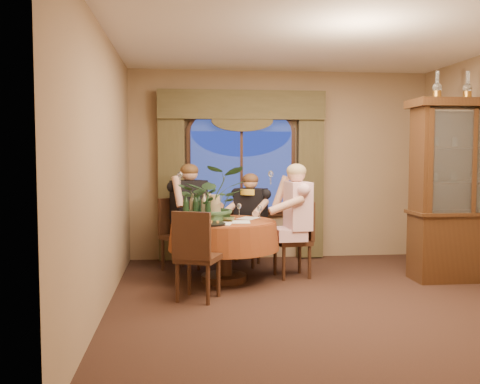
{
  "coord_description": "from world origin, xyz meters",
  "views": [
    {
      "loc": [
        -1.48,
        -5.44,
        1.56
      ],
      "look_at": [
        -0.77,
        1.05,
        1.1
      ],
      "focal_mm": 40.0,
      "sensor_mm": 36.0,
      "label": 1
    }
  ],
  "objects": [
    {
      "name": "swag_valance",
      "position": [
        -0.6,
        2.35,
        2.28
      ],
      "size": [
        2.45,
        0.16,
        0.42
      ],
      "primitive_type": null,
      "color": "#413A21",
      "rests_on": "wall_back"
    },
    {
      "name": "wine_bottle_4",
      "position": [
        -1.17,
        0.97,
        0.92
      ],
      "size": [
        0.07,
        0.07,
        0.33
      ],
      "primitive_type": "cylinder",
      "color": "black",
      "rests_on": "dining_table"
    },
    {
      "name": "wine_glass_person_scarf",
      "position": [
        -0.74,
        1.44,
        0.84
      ],
      "size": [
        0.07,
        0.07,
        0.18
      ],
      "primitive_type": null,
      "color": "silver",
      "rests_on": "dining_table"
    },
    {
      "name": "centerpiece_plant",
      "position": [
        -1.1,
        1.16,
        1.32
      ],
      "size": [
        0.86,
        0.95,
        0.74
      ],
      "primitive_type": "imported",
      "color": "#2E4E2E",
      "rests_on": "dining_table"
    },
    {
      "name": "person_scarf",
      "position": [
        -0.54,
        1.77,
        0.65
      ],
      "size": [
        0.62,
        0.61,
        1.31
      ],
      "primitive_type": null,
      "rotation": [
        0.0,
        0.0,
        -3.68
      ],
      "color": "black",
      "rests_on": "floor"
    },
    {
      "name": "person_back",
      "position": [
        -1.39,
        1.82,
        0.72
      ],
      "size": [
        0.68,
        0.66,
        1.44
      ],
      "primitive_type": null,
      "rotation": [
        0.0,
        0.0,
        -2.65
      ],
      "color": "black",
      "rests_on": "floor"
    },
    {
      "name": "tasting_paper_2",
      "position": [
        -1.01,
        0.74,
        0.75
      ],
      "size": [
        0.27,
        0.34,
        0.0
      ],
      "primitive_type": "cube",
      "rotation": [
        0.0,
        0.0,
        -0.22
      ],
      "color": "white",
      "rests_on": "dining_table"
    },
    {
      "name": "cheese_platter",
      "position": [
        -1.15,
        0.64,
        0.76
      ],
      "size": [
        0.34,
        0.34,
        0.02
      ],
      "primitive_type": "cylinder",
      "color": "black",
      "rests_on": "dining_table"
    },
    {
      "name": "china_cabinet",
      "position": [
        1.99,
        0.79,
        1.11
      ],
      "size": [
        1.38,
        0.54,
        2.23
      ],
      "primitive_type": "cube",
      "color": "#331D10",
      "rests_on": "floor"
    },
    {
      "name": "olive_bowl",
      "position": [
        -0.93,
        0.99,
        0.78
      ],
      "size": [
        0.17,
        0.17,
        0.05
      ],
      "primitive_type": "imported",
      "color": "#4D5830",
      "rests_on": "dining_table"
    },
    {
      "name": "chair_front_left",
      "position": [
        -1.31,
        0.23,
        0.48
      ],
      "size": [
        0.55,
        0.55,
        0.96
      ],
      "primitive_type": "cube",
      "rotation": [
        0.0,
        0.0,
        -0.4
      ],
      "color": "black",
      "rests_on": "floor"
    },
    {
      "name": "window",
      "position": [
        -0.6,
        2.43,
        1.3
      ],
      "size": [
        1.62,
        0.1,
        1.32
      ],
      "primitive_type": null,
      "color": "navy",
      "rests_on": "wall_back"
    },
    {
      "name": "wine_glass_person_pink",
      "position": [
        -0.52,
        1.08,
        0.84
      ],
      "size": [
        0.07,
        0.07,
        0.18
      ],
      "primitive_type": null,
      "color": "silver",
      "rests_on": "dining_table"
    },
    {
      "name": "oil_lamp_center",
      "position": [
        1.99,
        0.79,
        2.4
      ],
      "size": [
        0.11,
        0.11,
        0.34
      ],
      "primitive_type": null,
      "color": "#A5722D",
      "rests_on": "china_cabinet"
    },
    {
      "name": "wall_back",
      "position": [
        0.0,
        2.5,
        1.4
      ],
      "size": [
        4.5,
        0.0,
        4.5
      ],
      "primitive_type": "plane",
      "rotation": [
        1.57,
        0.0,
        0.0
      ],
      "color": "#897054",
      "rests_on": "ground"
    },
    {
      "name": "chair_back",
      "position": [
        -1.5,
        1.73,
        0.48
      ],
      "size": [
        0.59,
        0.59,
        0.96
      ],
      "primitive_type": "cube",
      "rotation": [
        0.0,
        0.0,
        -2.48
      ],
      "color": "black",
      "rests_on": "floor"
    },
    {
      "name": "arched_transom",
      "position": [
        -0.6,
        2.43,
        2.08
      ],
      "size": [
        1.6,
        0.06,
        0.44
      ],
      "primitive_type": null,
      "color": "navy",
      "rests_on": "wall_back"
    },
    {
      "name": "stoneware_vase",
      "position": [
        -1.08,
        1.13,
        0.91
      ],
      "size": [
        0.17,
        0.17,
        0.31
      ],
      "primitive_type": null,
      "color": "tan",
      "rests_on": "dining_table"
    },
    {
      "name": "wine_bottle_1",
      "position": [
        -1.43,
        0.98,
        0.92
      ],
      "size": [
        0.07,
        0.07,
        0.33
      ],
      "primitive_type": "cylinder",
      "color": "black",
      "rests_on": "dining_table"
    },
    {
      "name": "dining_table",
      "position": [
        -0.97,
        1.05,
        0.38
      ],
      "size": [
        1.59,
        1.59,
        0.75
      ],
      "primitive_type": "cylinder",
      "rotation": [
        0.0,
        0.0,
        0.18
      ],
      "color": "maroon",
      "rests_on": "floor"
    },
    {
      "name": "ceiling",
      "position": [
        0.0,
        0.0,
        2.8
      ],
      "size": [
        5.0,
        5.0,
        0.0
      ],
      "primitive_type": "plane",
      "rotation": [
        3.14,
        0.0,
        0.0
      ],
      "color": "white",
      "rests_on": "wall_back"
    },
    {
      "name": "wine_bottle_3",
      "position": [
        -1.32,
        1.03,
        0.92
      ],
      "size": [
        0.07,
        0.07,
        0.33
      ],
      "primitive_type": "cylinder",
      "color": "black",
      "rests_on": "dining_table"
    },
    {
      "name": "floor",
      "position": [
        0.0,
        0.0,
        0.0
      ],
      "size": [
        5.0,
        5.0,
        0.0
      ],
      "primitive_type": "plane",
      "color": "black",
      "rests_on": "ground"
    },
    {
      "name": "oil_lamp_left",
      "position": [
        1.6,
        0.79,
        2.4
      ],
      "size": [
        0.11,
        0.11,
        0.34
      ],
      "primitive_type": null,
      "color": "#A5722D",
      "rests_on": "china_cabinet"
    },
    {
      "name": "person_pink",
      "position": [
        -0.03,
        1.12,
        0.72
      ],
      "size": [
        0.51,
        0.55,
        1.45
      ],
      "primitive_type": null,
      "rotation": [
        0.0,
        0.0,
        -4.63
      ],
      "color": "beige",
      "rests_on": "floor"
    },
    {
      "name": "wine_bottle_5",
      "position": [
        -1.35,
        1.14,
        0.92
      ],
      "size": [
        0.07,
        0.07,
        0.33
      ],
      "primitive_type": "cylinder",
      "color": "tan",
      "rests_on": "dining_table"
    },
    {
      "name": "chair_back_right",
      "position": [
        -0.62,
        1.95,
        0.48
      ],
      "size": [
        0.55,
        0.55,
        0.96
      ],
      "primitive_type": "cube",
      "rotation": [
        0.0,
        0.0,
        -3.52
      ],
      "color": "black",
      "rests_on": "floor"
    },
    {
      "name": "tasting_paper_1",
      "position": [
        -0.65,
        1.23,
        0.75
      ],
      "size": [
        0.34,
        0.37,
        0.0
      ],
      "primitive_type": "cube",
      "rotation": [
        0.0,
        0.0,
        -0.55
      ],
      "color": "white",
      "rests_on": "dining_table"
    },
    {
      "name": "wine_glass_person_back",
      "position": [
        -1.19,
        1.45,
        0.84
      ],
      "size": [
        0.07,
        0.07,
        0.18
      ],
      "primitive_type": null,
      "color": "silver",
      "rests_on": "dining_table"
    },
    {
      "name": "chair_right",
      "position": [
        -0.09,
        1.18,
        0.48
      ],
      "size": [
        0.48,
        0.48,
        0.96
      ],
      "primitive_type": "cube",
      "rotation": [
        0.0,
        0.0,
        -4.56
      ],
      "color": "black",
      "rests_on": "floor"
    },
    {
      "name": "tasting_paper_0",
      "position": [
        -0.78,
        0.87,
        0.75
      ],
      "size": [
        0.24,
        0.32,
        0.0
      ],
      "primitive_type": "cube",
      "rotation": [
        0.0,
        0.0,
        -0.09
      ],
      "color": "white",
      "rests_on": "dining_table"
    },
    {
      "name": "wine_bottle_0",
      "position": [
        -1.21,
        1.07,
        0.92
      ],
      "size": [
        0.07,
        0.07,
        0.33
      ],
      "primitive_type": "cylinder",
      "color": "tan",
      "rests_on": "dining_table"
    },
    {
      "name": "drapery_left",
      "position": [
        -1.63,
        2.38,
        1.18
      ],
      "size": [
        0.38,
        0.14,
        2.32
      ],
      "primitive_type": "cube",
      "color": "#413A21",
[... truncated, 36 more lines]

